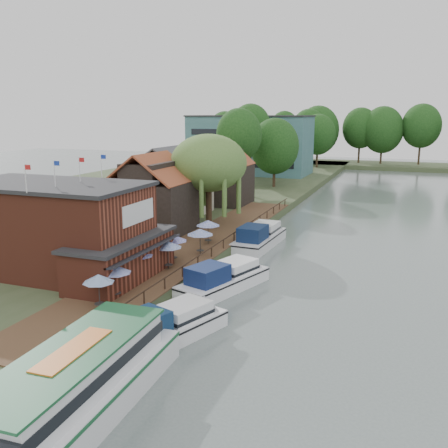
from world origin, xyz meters
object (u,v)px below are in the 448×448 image
(umbrella_0, at_px, (99,292))
(umbrella_1, at_px, (115,282))
(umbrella_4, at_px, (173,248))
(pub, at_px, (71,229))
(cottage_c, at_px, (224,174))
(umbrella_3, at_px, (168,255))
(umbrella_5, at_px, (200,242))
(tour_boat, at_px, (65,391))
(cottage_a, at_px, (152,193))
(umbrella_2, at_px, (140,264))
(cottage_b, at_px, (169,181))
(umbrella_6, at_px, (208,232))
(cruiser_0, at_px, (166,323))
(willow, at_px, (209,181))
(cruiser_1, at_px, (223,275))
(cruiser_2, at_px, (259,234))
(hotel_block, at_px, (250,144))
(swan, at_px, (109,359))

(umbrella_0, relative_size, umbrella_1, 1.00)
(umbrella_4, bearing_deg, umbrella_1, -88.76)
(pub, height_order, cottage_c, cottage_c)
(umbrella_3, height_order, umbrella_5, same)
(tour_boat, bearing_deg, pub, 123.84)
(cottage_a, relative_size, cottage_c, 1.01)
(umbrella_2, relative_size, umbrella_3, 1.00)
(cottage_b, distance_m, umbrella_6, 17.04)
(pub, bearing_deg, cruiser_0, -29.39)
(cottage_c, height_order, umbrella_6, cottage_c)
(cottage_a, height_order, umbrella_2, cottage_a)
(cottage_c, height_order, willow, willow)
(umbrella_3, relative_size, umbrella_4, 0.97)
(umbrella_1, relative_size, cruiser_1, 0.24)
(umbrella_0, height_order, cruiser_0, umbrella_0)
(pub, bearing_deg, umbrella_1, -30.77)
(umbrella_5, distance_m, cruiser_0, 15.56)
(umbrella_1, distance_m, tour_boat, 12.91)
(cruiser_1, xyz_separation_m, cruiser_2, (-1.18, 13.65, 0.08))
(cottage_b, relative_size, cruiser_0, 0.98)
(umbrella_4, distance_m, cruiser_0, 13.28)
(pub, relative_size, umbrella_6, 8.42)
(cottage_b, height_order, cruiser_2, cottage_b)
(pub, relative_size, umbrella_3, 8.42)
(cottage_c, relative_size, umbrella_2, 3.58)
(hotel_block, relative_size, swan, 57.73)
(umbrella_1, distance_m, umbrella_6, 15.86)
(cottage_a, height_order, cruiser_0, cottage_a)
(pub, distance_m, willow, 20.36)
(umbrella_0, height_order, umbrella_6, same)
(umbrella_3, xyz_separation_m, umbrella_5, (0.69, 4.96, 0.00))
(hotel_block, bearing_deg, umbrella_0, -79.33)
(umbrella_1, bearing_deg, cruiser_0, -27.68)
(cottage_c, bearing_deg, umbrella_1, -80.42)
(cruiser_0, bearing_deg, umbrella_2, 149.01)
(umbrella_4, relative_size, umbrella_5, 1.01)
(umbrella_5, distance_m, cruiser_1, 6.79)
(umbrella_2, bearing_deg, umbrella_6, 85.94)
(willow, distance_m, umbrella_2, 20.11)
(cottage_b, bearing_deg, umbrella_0, -71.25)
(umbrella_4, height_order, swan, umbrella_4)
(swan, bearing_deg, willow, 102.00)
(umbrella_6, xyz_separation_m, cruiser_2, (3.81, 4.76, -0.99))
(cruiser_2, bearing_deg, pub, -119.28)
(umbrella_0, relative_size, umbrella_5, 0.98)
(cottage_c, bearing_deg, swan, -77.35)
(hotel_block, xyz_separation_m, umbrella_4, (14.18, -65.52, -4.86))
(cottage_b, distance_m, umbrella_0, 32.75)
(cottage_a, bearing_deg, cottage_c, 86.99)
(umbrella_4, bearing_deg, tour_boat, -76.09)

